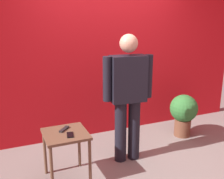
{
  "coord_description": "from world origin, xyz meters",
  "views": [
    {
      "loc": [
        -1.57,
        -2.58,
        1.89
      ],
      "look_at": [
        -0.24,
        0.55,
        0.95
      ],
      "focal_mm": 42.93,
      "sensor_mm": 36.0,
      "label": 1
    }
  ],
  "objects_px": {
    "side_table": "(66,141)",
    "standing_person": "(128,93)",
    "cell_phone": "(70,135)",
    "tv_remote": "(64,129)",
    "potted_plant": "(184,112)"
  },
  "relations": [
    {
      "from": "side_table",
      "to": "standing_person",
      "type": "bearing_deg",
      "value": 9.36
    },
    {
      "from": "standing_person",
      "to": "side_table",
      "type": "distance_m",
      "value": 0.98
    },
    {
      "from": "side_table",
      "to": "cell_phone",
      "type": "xyz_separation_m",
      "value": [
        0.03,
        -0.09,
        0.11
      ]
    },
    {
      "from": "tv_remote",
      "to": "potted_plant",
      "type": "xyz_separation_m",
      "value": [
        2.01,
        0.37,
        -0.2
      ]
    },
    {
      "from": "cell_phone",
      "to": "potted_plant",
      "type": "height_order",
      "value": "potted_plant"
    },
    {
      "from": "standing_person",
      "to": "cell_phone",
      "type": "height_order",
      "value": "standing_person"
    },
    {
      "from": "side_table",
      "to": "cell_phone",
      "type": "relative_size",
      "value": 4.16
    },
    {
      "from": "tv_remote",
      "to": "cell_phone",
      "type": "bearing_deg",
      "value": -38.07
    },
    {
      "from": "side_table",
      "to": "tv_remote",
      "type": "distance_m",
      "value": 0.14
    },
    {
      "from": "side_table",
      "to": "potted_plant",
      "type": "distance_m",
      "value": 2.07
    },
    {
      "from": "side_table",
      "to": "potted_plant",
      "type": "bearing_deg",
      "value": 12.76
    },
    {
      "from": "side_table",
      "to": "tv_remote",
      "type": "bearing_deg",
      "value": 86.32
    },
    {
      "from": "standing_person",
      "to": "potted_plant",
      "type": "relative_size",
      "value": 2.45
    },
    {
      "from": "standing_person",
      "to": "tv_remote",
      "type": "relative_size",
      "value": 9.89
    },
    {
      "from": "tv_remote",
      "to": "potted_plant",
      "type": "relative_size",
      "value": 0.25
    }
  ]
}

